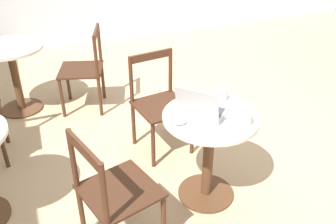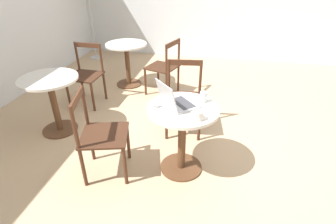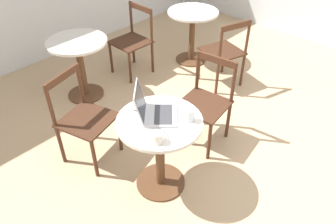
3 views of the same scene
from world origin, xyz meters
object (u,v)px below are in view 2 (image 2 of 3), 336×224
Objects in this scene: chair_near_right at (184,98)px; mug at (198,115)px; chair_far_right at (86,75)px; cafe_table_mid at (127,56)px; drinking_glass at (203,97)px; chair_mid_front at (164,67)px; laptop at (176,101)px; chair_near_back at (100,135)px; mouse at (156,105)px; cafe_table_far at (52,94)px; cafe_table_near at (182,126)px.

mug is at bearing -164.24° from chair_near_right.
chair_near_right is 1.00× the size of chair_far_right.
chair_near_right is (-1.25, -1.20, -0.07)m from cafe_table_mid.
drinking_glass is (-0.61, -0.28, 0.34)m from chair_near_right.
drinking_glass is at bearing -154.73° from chair_mid_front.
laptop reaches higher than drinking_glass.
chair_near_back reaches higher than mouse.
cafe_table_mid is 1.73m from chair_near_right.
chair_near_right reaches higher than mouse.
cafe_table_far is 6.07× the size of mug.
laptop is (-1.21, -1.62, 0.34)m from chair_far_right.
mug reaches higher than cafe_table_near.
mug is at bearing -138.86° from cafe_table_near.
cafe_table_far is at bearing 56.22° from chair_near_back.
chair_near_right is at bearing -136.02° from cafe_table_mid.
cafe_table_mid is 0.83× the size of chair_mid_front.
cafe_table_mid is at bearing 43.98° from chair_near_right.
cafe_table_far is at bearing 72.72° from mug.
mug is (-1.41, -1.85, 0.33)m from chair_far_right.
chair_far_right is 7.35× the size of mug.
chair_near_back is (-0.99, 0.69, 0.00)m from chair_near_right.
cafe_table_far is 0.83× the size of chair_mid_front.
chair_near_back is at bearing -167.00° from cafe_table_mid.
cafe_table_mid is 7.23× the size of drinking_glass.
cafe_table_near is 0.83m from chair_near_back.
cafe_table_mid is 2.66m from mug.
cafe_table_near is 0.28m from laptop.
cafe_table_mid is 1.68× the size of laptop.
chair_mid_front is at bearing 20.92° from mug.
chair_near_right is 7.35× the size of mug.
mug is 0.35m from drinking_glass.
cafe_table_mid is 0.83× the size of chair_near_back.
chair_far_right is (-0.56, 1.09, 0.00)m from chair_mid_front.
mouse is at bearing -106.22° from cafe_table_far.
mouse is at bearing 102.46° from laptop.
mug is (-1.97, -0.75, 0.33)m from chair_mid_front.
chair_mid_front reaches higher than mouse.
chair_far_right is 9.09× the size of mouse.
chair_mid_front is 1.83m from drinking_glass.
chair_far_right reaches higher than cafe_table_near.
mug is at bearing -130.89° from laptop.
chair_far_right is at bearing 48.76° from mouse.
chair_near_right is at bearing -76.80° from cafe_table_far.
mouse is at bearing 169.49° from chair_near_right.
cafe_table_near is 1.75m from cafe_table_far.
mug is (-0.96, -0.27, 0.33)m from chair_near_right.
chair_near_back is 0.83m from laptop.
chair_far_right is at bearing 73.88° from chair_near_right.
cafe_table_mid is at bearing 27.29° from mouse.
chair_far_right is (0.46, 1.58, 0.00)m from chair_near_right.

